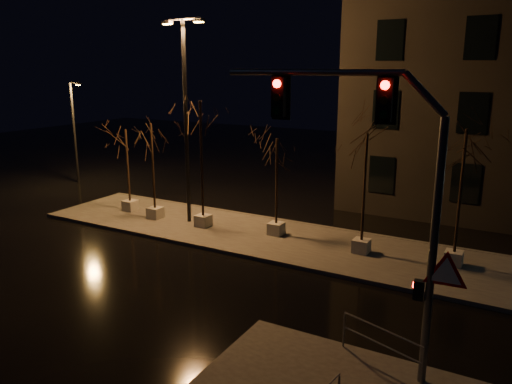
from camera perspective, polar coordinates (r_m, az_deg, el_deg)
The scene contains 12 objects.
ground at distance 18.30m, azimuth -9.29°, elevation -10.43°, with size 90.00×90.00×0.00m, color black.
median at distance 22.91m, azimuth 0.05°, elevation -4.94°, with size 22.00×5.00×0.15m, color #413E3A.
tree_0 at distance 26.65m, azimuth -14.57°, elevation 4.90°, with size 1.80×1.80×4.41m.
tree_1 at distance 24.89m, azimuth -11.83°, elevation 5.28°, with size 1.80×1.80×4.89m.
tree_2 at distance 23.08m, azimuth -6.33°, elevation 7.06°, with size 1.80×1.80×6.07m.
tree_3 at distance 21.93m, azimuth 2.39°, elevation 3.63°, with size 1.80×1.80×4.50m.
tree_4 at distance 20.08m, azimuth 12.44°, elevation 3.53°, with size 1.80×1.80×5.04m.
tree_5 at distance 19.74m, azimuth 22.64°, elevation 3.35°, with size 1.80×1.80×5.38m.
traffic_signal_mast at distance 11.78m, azimuth 14.41°, elevation 1.08°, with size 6.01×0.51×7.34m.
streetlight_main at distance 23.86m, azimuth -8.05°, elevation 9.41°, with size 2.39×0.49×9.54m.
streetlight_far at distance 35.14m, azimuth -20.01°, elevation 6.87°, with size 1.29×0.47×6.64m.
guard_rail_a at distance 13.49m, azimuth 14.11°, elevation -16.19°, with size 2.27×0.82×1.03m.
Camera 1 is at (10.55, -12.92, 7.52)m, focal length 35.00 mm.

